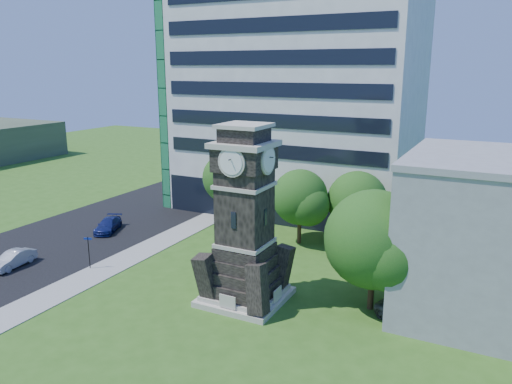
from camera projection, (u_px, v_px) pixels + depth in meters
The scene contains 14 objects.
ground at pixel (193, 302), 34.32m from camera, with size 160.00×160.00×0.00m, color #305B1A.
sidewalk at pixel (134, 255), 42.82m from camera, with size 3.00×70.00×0.06m, color gray.
street at pixel (63, 240), 46.57m from camera, with size 14.00×80.00×0.02m, color black.
clock_tower at pixel (245, 227), 33.44m from camera, with size 5.40×5.40×12.22m.
office_tall at pixel (298, 81), 54.59m from camera, with size 26.20×15.11×28.60m.
car_street_mid at pixel (13, 259), 40.26m from camera, with size 1.36×3.91×1.29m, color #A9AAB0.
car_street_north at pixel (108, 225), 49.00m from camera, with size 1.75×4.31×1.25m, color navy.
car_east_lot at pixel (410, 315), 31.32m from camera, with size 2.02×4.39×1.22m, color #535358.
park_bench at pixel (236, 292), 34.72m from camera, with size 1.89×0.51×0.98m.
street_sign at pixel (89, 249), 39.61m from camera, with size 0.65×0.06×2.71m.
tree_nw at pixel (228, 180), 52.49m from camera, with size 5.89×5.35×7.07m.
tree_nc at pixel (301, 199), 44.87m from camera, with size 5.55×5.04×6.88m.
tree_ne at pixel (358, 203), 44.68m from camera, with size 5.89×5.35×6.77m.
tree_east at pixel (375, 242), 32.25m from camera, with size 7.16×6.51×8.16m.
Camera 1 is at (18.14, -26.04, 15.72)m, focal length 35.00 mm.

